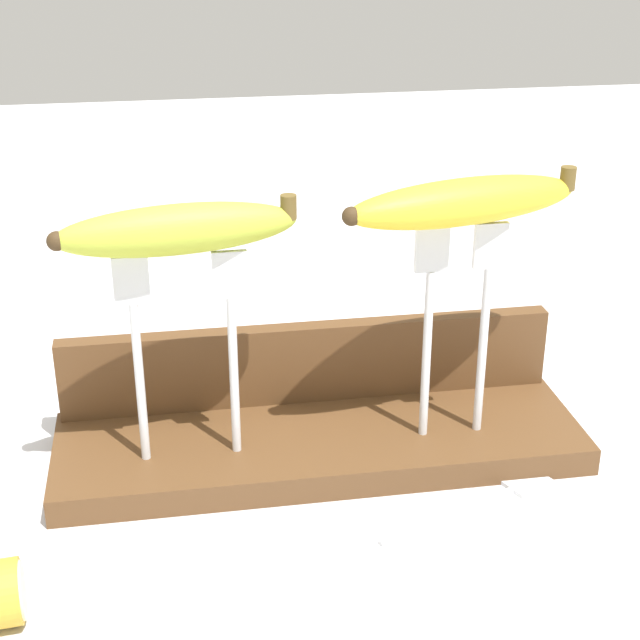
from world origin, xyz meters
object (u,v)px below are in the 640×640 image
fork_stand_left (185,338)px  fork_fallen_far (490,496)px  banana_raised_left (178,229)px  banana_raised_right (464,202)px  fork_stand_right (457,312)px

fork_stand_left → fork_fallen_far: fork_stand_left is taller
fork_stand_left → banana_raised_left: (-0.00, -0.00, 0.08)m
banana_raised_left → banana_raised_right: 0.21m
fork_stand_right → fork_fallen_far: size_ratio=1.15×
fork_stand_left → fork_stand_right: size_ratio=0.94×
fork_stand_left → banana_raised_right: 0.23m
fork_stand_left → fork_stand_right: (0.21, 0.00, 0.01)m
fork_stand_right → banana_raised_right: (-0.00, -0.00, 0.09)m
fork_stand_left → banana_raised_right: banana_raised_right is taller
fork_stand_left → banana_raised_left: bearing=-172.3°
fork_stand_right → fork_fallen_far: fork_stand_right is taller
banana_raised_right → fork_fallen_far: bearing=-78.9°
fork_stand_right → fork_stand_left: bearing=180.0°
fork_stand_right → banana_raised_left: size_ratio=0.99×
fork_stand_left → fork_fallen_far: 0.26m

